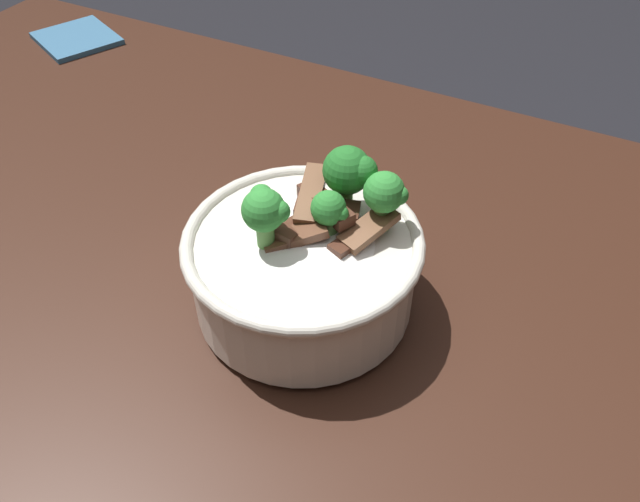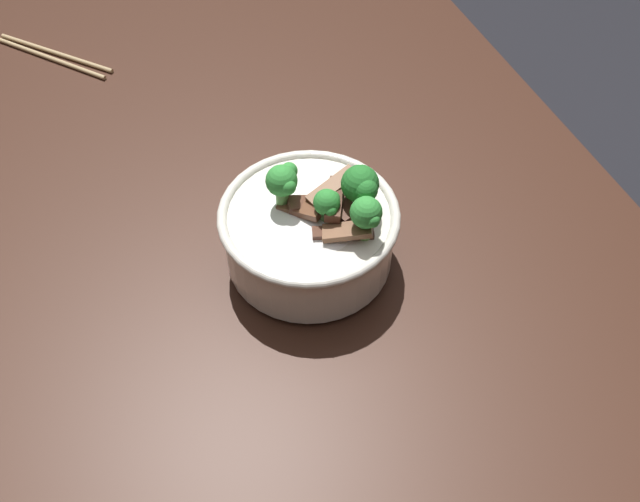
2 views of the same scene
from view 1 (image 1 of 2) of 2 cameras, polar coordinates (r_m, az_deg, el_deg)
name	(u,v)px [view 1 (image 1 of 2)]	position (r m, az deg, el deg)	size (l,w,h in m)	color
dining_table	(169,409)	(0.68, -13.45, -13.69)	(1.39, 1.10, 0.76)	#381E14
rice_bowl	(305,260)	(0.57, -1.34, -0.79)	(0.21, 0.21, 0.15)	silver
folded_napkin	(77,38)	(1.14, -21.08, 17.45)	(0.12, 0.11, 0.01)	#386689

